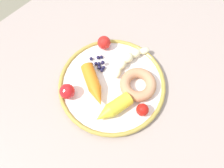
# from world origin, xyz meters

# --- Properties ---
(ground_plane) EXTENTS (6.00, 6.00, 0.00)m
(ground_plane) POSITION_xyz_m (0.00, 0.00, 0.00)
(ground_plane) COLOR gray
(dining_table) EXTENTS (0.90, 0.91, 0.75)m
(dining_table) POSITION_xyz_m (0.00, 0.00, 0.65)
(dining_table) COLOR #A19087
(dining_table) RESTS_ON ground_plane
(plate) EXTENTS (0.30, 0.30, 0.02)m
(plate) POSITION_xyz_m (-0.05, 0.03, 0.76)
(plate) COLOR silver
(plate) RESTS_ON dining_table
(banana) EXTENTS (0.15, 0.05, 0.03)m
(banana) POSITION_xyz_m (0.04, 0.04, 0.77)
(banana) COLOR #F4EAB3
(banana) RESTS_ON plate
(carrot_orange) EXTENTS (0.09, 0.13, 0.04)m
(carrot_orange) POSITION_xyz_m (-0.09, 0.06, 0.78)
(carrot_orange) COLOR orange
(carrot_orange) RESTS_ON plate
(carrot_yellow) EXTENTS (0.11, 0.06, 0.04)m
(carrot_yellow) POSITION_xyz_m (-0.10, -0.03, 0.78)
(carrot_yellow) COLOR yellow
(carrot_yellow) RESTS_ON plate
(donut) EXTENTS (0.12, 0.12, 0.03)m
(donut) POSITION_xyz_m (-0.01, -0.03, 0.78)
(donut) COLOR tan
(donut) RESTS_ON plate
(blueberry_pile) EXTENTS (0.05, 0.06, 0.02)m
(blueberry_pile) POSITION_xyz_m (-0.03, 0.10, 0.77)
(blueberry_pile) COLOR #191638
(blueberry_pile) RESTS_ON plate
(tomato_near) EXTENTS (0.04, 0.04, 0.04)m
(tomato_near) POSITION_xyz_m (-0.15, 0.10, 0.78)
(tomato_near) COLOR red
(tomato_near) RESTS_ON plate
(tomato_mid) EXTENTS (0.03, 0.03, 0.03)m
(tomato_mid) POSITION_xyz_m (-0.05, -0.08, 0.78)
(tomato_mid) COLOR red
(tomato_mid) RESTS_ON plate
(tomato_far) EXTENTS (0.04, 0.04, 0.04)m
(tomato_far) POSITION_xyz_m (0.03, 0.13, 0.78)
(tomato_far) COLOR red
(tomato_far) RESTS_ON plate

